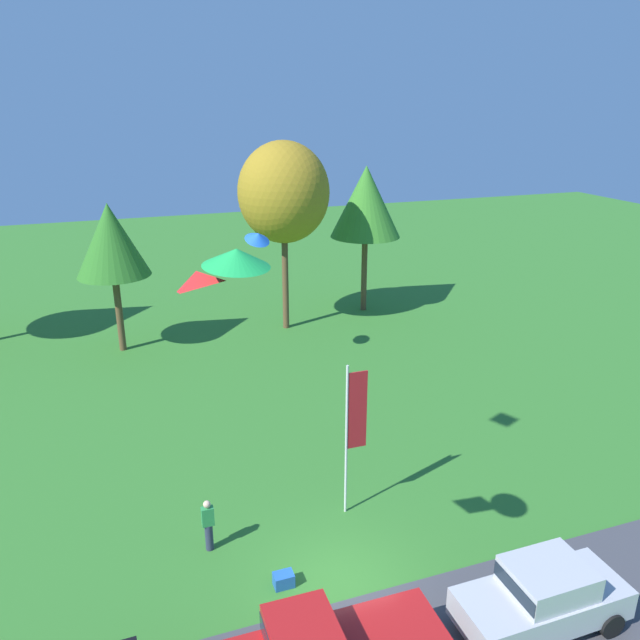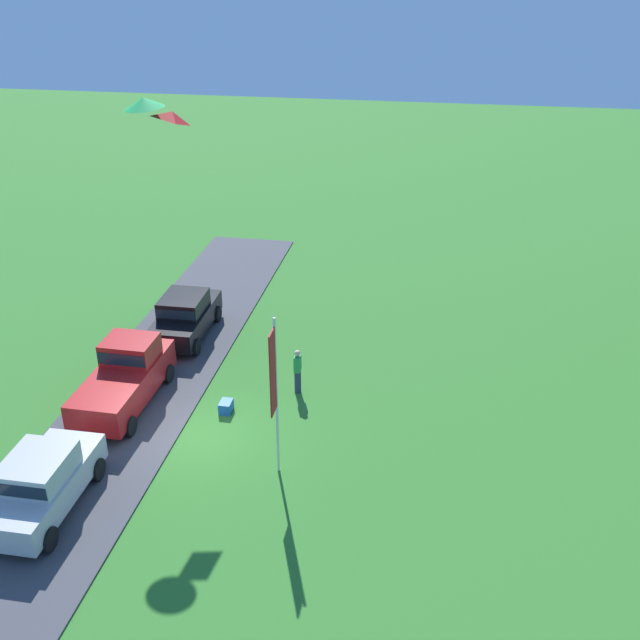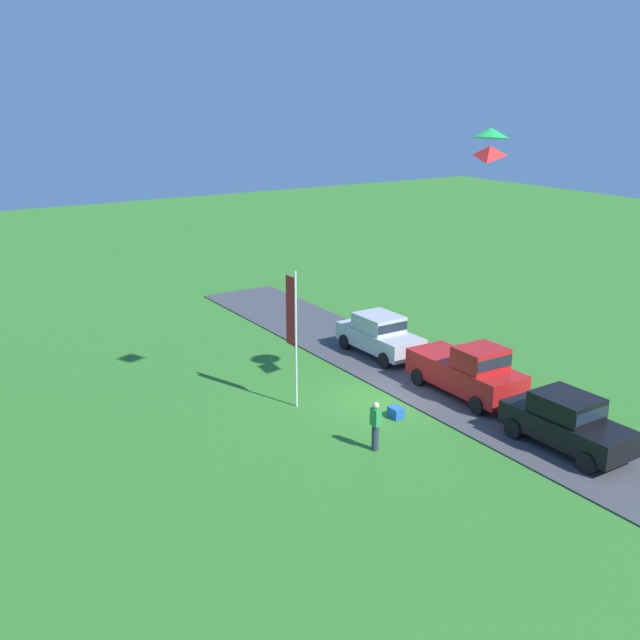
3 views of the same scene
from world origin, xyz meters
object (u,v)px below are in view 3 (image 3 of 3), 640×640
object	(u,v)px
car_pickup_by_flagpole	(468,370)
cooler_box	(396,413)
kite_delta_topmost	(491,133)
car_sedan_far_end	(379,333)
car_sedan_mid_row	(567,420)
flag_banner	(293,321)
kite_diamond_low_drifter	(490,151)
person_beside_suv	(375,426)

from	to	relation	value
car_pickup_by_flagpole	cooler_box	bearing A→B (deg)	90.62
car_pickup_by_flagpole	kite_delta_topmost	xyz separation A→B (m)	(-1.46, 1.09, 9.00)
car_sedan_far_end	cooler_box	size ratio (longest dim) A/B	7.87
car_pickup_by_flagpole	kite_delta_topmost	size ratio (longest dim) A/B	3.95
car_sedan_mid_row	kite_delta_topmost	size ratio (longest dim) A/B	3.49
car_sedan_far_end	flag_banner	distance (m)	7.05
car_sedan_far_end	cooler_box	distance (m)	6.85
flag_banner	car_sedan_far_end	bearing A→B (deg)	-66.12
car_sedan_mid_row	kite_delta_topmost	xyz separation A→B (m)	(3.59, 0.69, 9.07)
flag_banner	cooler_box	world-z (taller)	flag_banner
car_sedan_mid_row	kite_diamond_low_drifter	world-z (taller)	kite_diamond_low_drifter
car_pickup_by_flagpole	car_sedan_far_end	xyz separation A→B (m)	(5.74, -0.03, -0.07)
car_sedan_mid_row	car_sedan_far_end	size ratio (longest dim) A/B	1.00
person_beside_suv	cooler_box	bearing A→B (deg)	-52.51
cooler_box	kite_delta_topmost	size ratio (longest dim) A/B	0.44
car_sedan_far_end	flag_banner	world-z (taller)	flag_banner
person_beside_suv	kite_delta_topmost	world-z (taller)	kite_delta_topmost
flag_banner	car_sedan_mid_row	bearing A→B (deg)	-144.96
car_sedan_mid_row	cooler_box	world-z (taller)	car_sedan_mid_row
car_sedan_far_end	car_sedan_mid_row	bearing A→B (deg)	177.76
car_sedan_mid_row	kite_diamond_low_drifter	distance (m)	9.14
car_sedan_mid_row	kite_delta_topmost	bearing A→B (deg)	10.94
flag_banner	cooler_box	bearing A→B (deg)	-140.78
car_pickup_by_flagpole	person_beside_suv	distance (m)	6.00
car_sedan_mid_row	kite_delta_topmost	world-z (taller)	kite_delta_topmost
flag_banner	kite_diamond_low_drifter	bearing A→B (deg)	-139.98
car_sedan_far_end	kite_diamond_low_drifter	world-z (taller)	kite_diamond_low_drifter
car_sedan_mid_row	car_sedan_far_end	distance (m)	10.80
kite_delta_topmost	cooler_box	bearing A→B (deg)	60.09
kite_delta_topmost	flag_banner	bearing A→B (deg)	47.90
cooler_box	car_sedan_far_end	bearing A→B (deg)	-31.79
person_beside_suv	kite_delta_topmost	distance (m)	10.34
car_pickup_by_flagpole	kite_diamond_low_drifter	distance (m)	8.92
car_sedan_mid_row	car_sedan_far_end	xyz separation A→B (m)	(10.79, -0.42, 0.00)
car_pickup_by_flagpole	kite_diamond_low_drifter	size ratio (longest dim) A/B	5.08
car_pickup_by_flagpole	car_sedan_far_end	distance (m)	5.74
person_beside_suv	kite_diamond_low_drifter	distance (m)	9.60
car_sedan_far_end	person_beside_suv	bearing A→B (deg)	142.27
car_sedan_mid_row	person_beside_suv	distance (m)	6.31
person_beside_suv	kite_diamond_low_drifter	world-z (taller)	kite_diamond_low_drifter
car_pickup_by_flagpole	cooler_box	xyz separation A→B (m)	(-0.04, 3.56, -0.91)
car_pickup_by_flagpole	car_sedan_mid_row	bearing A→B (deg)	175.51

